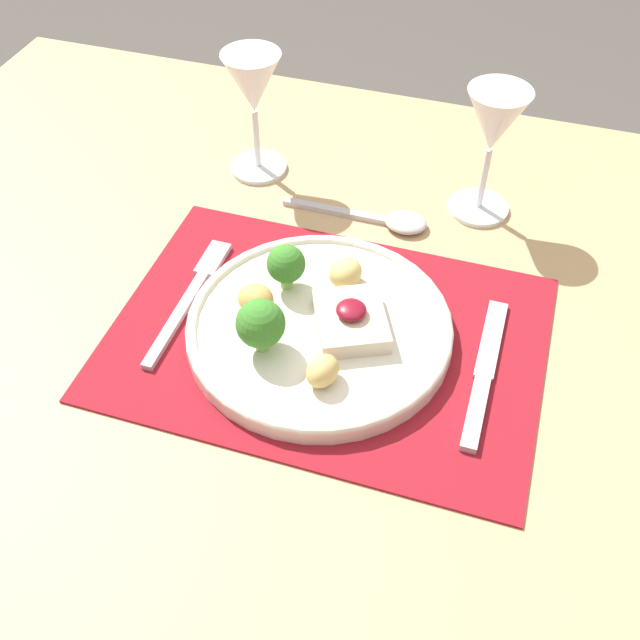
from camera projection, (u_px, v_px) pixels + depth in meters
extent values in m
plane|color=#4C4742|center=(324.00, 614.00, 1.32)|extent=(8.00, 8.00, 0.00)
cube|color=tan|center=(327.00, 347.00, 0.80)|extent=(1.32, 1.00, 0.03)
cylinder|color=tan|center=(103.00, 245.00, 1.47)|extent=(0.06, 0.06, 0.71)
cube|color=maroon|center=(327.00, 337.00, 0.79)|extent=(0.45, 0.32, 0.00)
cylinder|color=silver|center=(320.00, 328.00, 0.78)|extent=(0.28, 0.28, 0.02)
torus|color=silver|center=(320.00, 323.00, 0.78)|extent=(0.28, 0.28, 0.01)
cube|color=beige|center=(351.00, 321.00, 0.76)|extent=(0.10, 0.11, 0.02)
ellipsoid|color=maroon|center=(351.00, 310.00, 0.75)|extent=(0.03, 0.03, 0.01)
cylinder|color=#84B256|center=(262.00, 341.00, 0.75)|extent=(0.01, 0.01, 0.02)
sphere|color=#387A28|center=(260.00, 324.00, 0.73)|extent=(0.05, 0.05, 0.05)
cylinder|color=#84B256|center=(287.00, 280.00, 0.81)|extent=(0.01, 0.01, 0.02)
sphere|color=#387A28|center=(286.00, 264.00, 0.79)|extent=(0.04, 0.04, 0.04)
ellipsoid|color=tan|center=(323.00, 371.00, 0.71)|extent=(0.04, 0.04, 0.03)
ellipsoid|color=tan|center=(255.00, 300.00, 0.78)|extent=(0.05, 0.04, 0.03)
ellipsoid|color=#DBBC6B|center=(347.00, 273.00, 0.81)|extent=(0.04, 0.05, 0.03)
cube|color=#B2B2B7|center=(176.00, 319.00, 0.80)|extent=(0.01, 0.14, 0.01)
cube|color=#B2B2B7|center=(213.00, 259.00, 0.86)|extent=(0.02, 0.06, 0.01)
cube|color=#B2B2B7|center=(476.00, 413.00, 0.71)|extent=(0.02, 0.09, 0.01)
cube|color=#B2B2B7|center=(491.00, 339.00, 0.78)|extent=(0.02, 0.11, 0.00)
cube|color=#B2B2B7|center=(336.00, 211.00, 0.93)|extent=(0.14, 0.01, 0.01)
ellipsoid|color=#B2B2B7|center=(406.00, 222.00, 0.91)|extent=(0.05, 0.04, 0.01)
cylinder|color=white|center=(478.00, 208.00, 0.93)|extent=(0.07, 0.07, 0.01)
cylinder|color=white|center=(484.00, 179.00, 0.90)|extent=(0.01, 0.01, 0.08)
cone|color=white|center=(495.00, 121.00, 0.84)|extent=(0.07, 0.07, 0.08)
cylinder|color=white|center=(259.00, 167.00, 0.99)|extent=(0.07, 0.07, 0.01)
cylinder|color=white|center=(257.00, 139.00, 0.96)|extent=(0.01, 0.01, 0.08)
cone|color=white|center=(253.00, 83.00, 0.90)|extent=(0.07, 0.07, 0.08)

